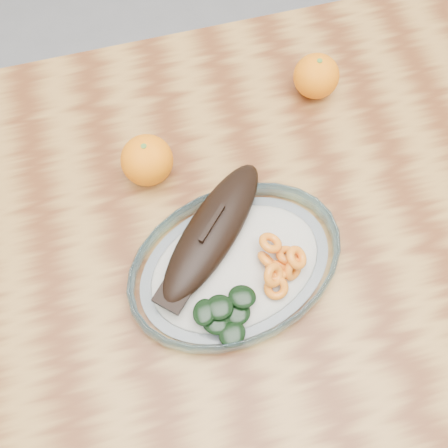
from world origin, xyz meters
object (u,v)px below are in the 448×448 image
object	(u,v)px
orange_left	(147,160)
orange_right	(316,76)
plated_meal	(234,262)
dining_table	(270,259)

from	to	relation	value
orange_left	orange_right	distance (m)	0.30
plated_meal	orange_right	world-z (taller)	plated_meal
orange_right	orange_left	bearing A→B (deg)	-163.60
dining_table	orange_right	distance (m)	0.29
plated_meal	orange_right	size ratio (longest dim) A/B	9.09
dining_table	orange_right	bearing A→B (deg)	59.24
dining_table	plated_meal	bearing A→B (deg)	-153.13
plated_meal	orange_right	bearing A→B (deg)	38.85
dining_table	orange_left	distance (m)	0.25
dining_table	orange_left	bearing A→B (deg)	136.91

